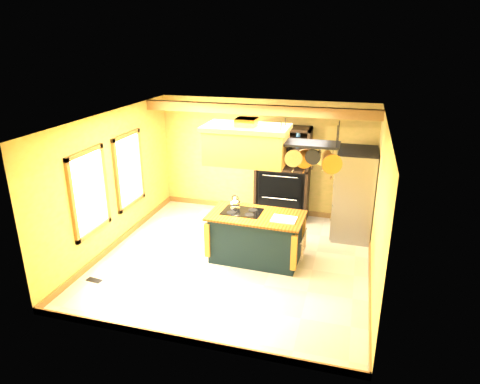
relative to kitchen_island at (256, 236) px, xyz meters
The scene contains 15 objects.
floor 0.62m from the kitchen_island, 160.57° to the right, with size 5.00×5.00×0.00m, color beige.
ceiling 2.27m from the kitchen_island, 160.57° to the right, with size 5.00×5.00×0.00m, color white.
wall_back 2.55m from the kitchen_island, 99.02° to the left, with size 5.00×0.02×2.70m, color gold.
wall_front 2.80m from the kitchen_island, 98.13° to the right, with size 5.00×0.02×2.70m, color gold.
wall_left 3.01m from the kitchen_island, behind, with size 0.02×5.00×2.70m, color gold.
wall_right 2.30m from the kitchen_island, ahead, with size 0.02×5.00×2.70m, color gold.
ceiling_beam 2.66m from the kitchen_island, 103.48° to the left, with size 5.00×0.15×0.20m, color olive.
window_near 3.13m from the kitchen_island, 161.83° to the right, with size 0.06×1.06×1.56m.
window_far 3.03m from the kitchen_island, behind, with size 0.06×1.06×1.56m.
kitchen_island is the anchor object (origin of this frame).
range_hood 1.80m from the kitchen_island, behind, with size 1.49×0.84×0.80m.
pot_rack 1.96m from the kitchen_island, ahead, with size 1.12×0.51×0.85m.
refrigerator 2.34m from the kitchen_island, 42.21° to the left, with size 0.80×0.95×1.85m.
hutch 2.17m from the kitchen_island, 87.35° to the left, with size 1.22×0.56×2.16m.
floor_register 3.00m from the kitchen_island, 148.95° to the right, with size 0.28×0.12×0.01m, color black.
Camera 1 is at (2.06, -6.95, 4.05)m, focal length 32.00 mm.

